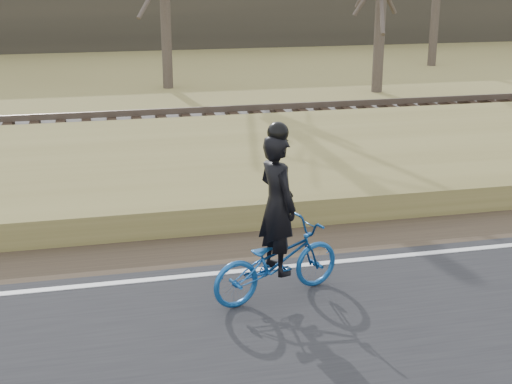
{
  "coord_description": "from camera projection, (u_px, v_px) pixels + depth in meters",
  "views": [
    {
      "loc": [
        3.72,
        -8.67,
        4.1
      ],
      "look_at": [
        5.88,
        0.5,
        1.1
      ],
      "focal_mm": 50.0,
      "sensor_mm": 36.0,
      "label": 1
    }
  ],
  "objects": [
    {
      "name": "cyclist",
      "position": [
        277.0,
        243.0,
        8.92
      ],
      "size": [
        1.93,
        1.17,
        2.27
      ],
      "rotation": [
        0.0,
        0.0,
        1.89
      ],
      "color": "#144A8F",
      "rests_on": "road"
    }
  ]
}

